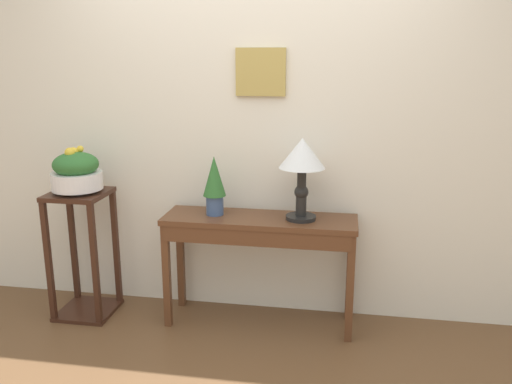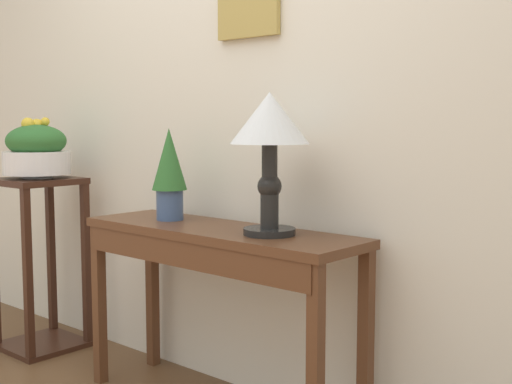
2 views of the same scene
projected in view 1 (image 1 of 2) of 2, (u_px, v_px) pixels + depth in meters
The scene contains 6 objects.
back_wall_with_art at pixel (254, 108), 3.47m from camera, with size 9.00×0.13×2.80m.
console_table at pixel (259, 235), 3.37m from camera, with size 1.24×0.36×0.74m.
table_lamp at pixel (302, 161), 3.22m from camera, with size 0.29×0.29×0.52m.
potted_plant_on_console at pixel (214, 183), 3.37m from camera, with size 0.15×0.15×0.38m.
pedestal_stand_left at pixel (84, 254), 3.57m from camera, with size 0.37×0.37×0.87m.
planter_bowl_wide at pixel (76, 172), 3.43m from camera, with size 0.33×0.33×0.30m.
Camera 1 is at (0.60, -2.11, 1.74)m, focal length 37.02 mm.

